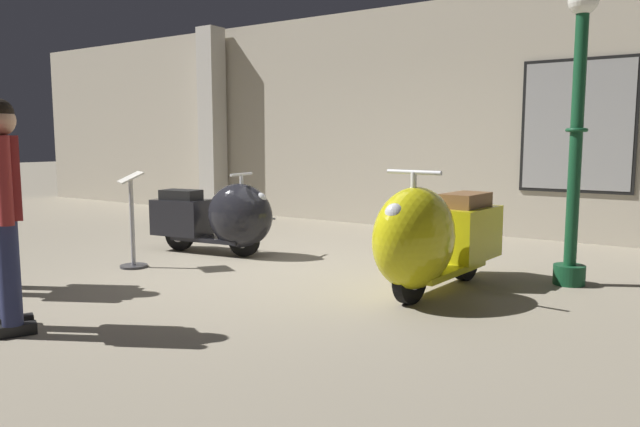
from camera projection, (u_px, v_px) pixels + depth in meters
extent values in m
plane|color=gray|center=(262.00, 272.00, 5.93)|extent=(60.00, 60.00, 0.00)
cube|color=#BCB29E|center=(419.00, 118.00, 8.77)|extent=(18.00, 0.20, 3.26)
cube|color=black|center=(577.00, 126.00, 7.48)|extent=(1.37, 0.03, 1.68)
cube|color=#9E9E9E|center=(577.00, 126.00, 7.46)|extent=(1.29, 0.01, 1.60)
cube|color=beige|center=(212.00, 122.00, 10.58)|extent=(0.36, 0.36, 3.26)
cylinder|color=black|center=(244.00, 240.00, 6.73)|extent=(0.39, 0.13, 0.38)
cylinder|color=silver|center=(244.00, 240.00, 6.73)|extent=(0.18, 0.12, 0.17)
cylinder|color=black|center=(180.00, 234.00, 7.11)|extent=(0.39, 0.13, 0.38)
cylinder|color=silver|center=(180.00, 234.00, 7.11)|extent=(0.18, 0.12, 0.17)
cube|color=black|center=(211.00, 239.00, 6.92)|extent=(0.95, 0.47, 0.05)
ellipsoid|color=black|center=(240.00, 216.00, 6.71)|extent=(0.86, 0.61, 0.73)
cube|color=black|center=(182.00, 217.00, 7.07)|extent=(0.70, 0.47, 0.42)
cube|color=black|center=(181.00, 195.00, 7.04)|extent=(0.49, 0.33, 0.11)
sphere|color=silver|center=(260.00, 199.00, 6.58)|extent=(0.14, 0.14, 0.14)
cylinder|color=silver|center=(242.00, 186.00, 6.66)|extent=(0.04, 0.04, 0.27)
cylinder|color=silver|center=(241.00, 174.00, 6.65)|extent=(0.09, 0.42, 0.03)
cube|color=silver|center=(251.00, 217.00, 6.94)|extent=(0.64, 0.10, 0.02)
cylinder|color=black|center=(410.00, 277.00, 4.79)|extent=(0.12, 0.44, 0.43)
cylinder|color=silver|center=(410.00, 277.00, 4.79)|extent=(0.12, 0.20, 0.20)
cylinder|color=black|center=(466.00, 257.00, 5.59)|extent=(0.12, 0.44, 0.43)
cylinder|color=silver|center=(466.00, 257.00, 5.59)|extent=(0.12, 0.20, 0.20)
cube|color=gold|center=(440.00, 269.00, 5.19)|extent=(0.48, 1.06, 0.05)
ellipsoid|color=gold|center=(415.00, 238.00, 4.79)|extent=(0.64, 0.96, 0.83)
cube|color=gold|center=(465.00, 233.00, 5.53)|extent=(0.50, 0.77, 0.48)
cube|color=brown|center=(466.00, 200.00, 5.49)|extent=(0.35, 0.55, 0.13)
sphere|color=silver|center=(395.00, 214.00, 4.53)|extent=(0.16, 0.16, 0.16)
cylinder|color=silver|center=(413.00, 191.00, 4.72)|extent=(0.05, 0.05, 0.30)
cylinder|color=silver|center=(414.00, 172.00, 4.70)|extent=(0.48, 0.08, 0.03)
cylinder|color=#144728|center=(569.00, 275.00, 5.43)|extent=(0.28, 0.28, 0.18)
cylinder|color=#144728|center=(576.00, 143.00, 5.29)|extent=(0.11, 0.11, 2.22)
torus|color=#144728|center=(577.00, 130.00, 5.27)|extent=(0.19, 0.19, 0.04)
sphere|color=white|center=(584.00, 0.00, 5.13)|extent=(0.26, 0.26, 0.26)
cube|color=black|center=(17.00, 330.00, 4.02)|extent=(0.19, 0.27, 0.08)
cylinder|color=#23284C|center=(9.00, 268.00, 3.96)|extent=(0.13, 0.13, 0.79)
cube|color=black|center=(14.00, 322.00, 4.20)|extent=(0.19, 0.27, 0.08)
cylinder|color=#23284C|center=(7.00, 262.00, 4.14)|extent=(0.13, 0.13, 0.79)
cube|color=maroon|center=(2.00, 177.00, 3.97)|extent=(0.41, 0.33, 0.56)
cylinder|color=maroon|center=(5.00, 181.00, 3.78)|extent=(0.09, 0.09, 0.57)
cylinder|color=maroon|center=(0.00, 177.00, 4.17)|extent=(0.09, 0.09, 0.57)
cylinder|color=#333338|center=(134.00, 266.00, 6.17)|extent=(0.28, 0.28, 0.02)
cylinder|color=#A5A5AD|center=(132.00, 223.00, 6.12)|extent=(0.04, 0.04, 0.89)
cube|color=silver|center=(130.00, 177.00, 6.06)|extent=(0.39, 0.35, 0.12)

